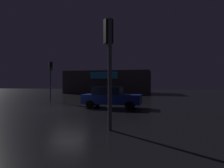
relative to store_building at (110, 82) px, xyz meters
name	(u,v)px	position (x,y,z in m)	size (l,w,h in m)	color
ground_plane	(68,109)	(3.03, -26.65, -2.15)	(120.00, 120.00, 0.00)	black
store_building	(110,82)	(0.00, 0.00, 0.00)	(16.17, 9.40, 4.30)	#4C4742
traffic_signal_main	(109,52)	(7.37, -32.52, 0.88)	(0.41, 0.43, 4.34)	#595B60
traffic_signal_cross_left	(51,71)	(-1.55, -20.84, 0.98)	(0.41, 0.43, 4.11)	#595B60
car_near	(111,97)	(5.83, -25.22, -1.35)	(4.43, 2.00, 1.59)	navy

